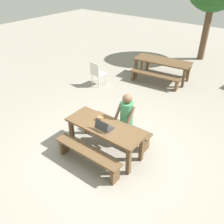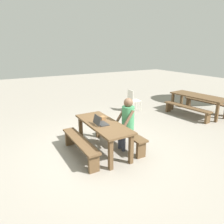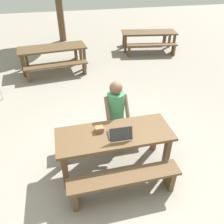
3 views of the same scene
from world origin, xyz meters
The scene contains 13 objects.
ground_plane centered at (0.00, 0.00, 0.00)m, with size 30.00×30.00×0.00m, color gray.
picnic_table_front centered at (0.00, 0.00, 0.65)m, with size 1.91×0.73×0.77m.
bench_near centered at (0.00, -0.63, 0.34)m, with size 1.73×0.30×0.45m.
bench_far centered at (0.00, 0.63, 0.34)m, with size 1.73×0.30×0.45m.
laptop centered at (0.06, -0.11, 0.83)m, with size 0.37×0.30×0.23m.
small_pouch centered at (-0.23, 0.11, 0.81)m, with size 0.13×0.11×0.09m.
person_seated centered at (0.18, 0.60, 0.81)m, with size 0.43×0.42×1.37m.
picnic_table_mid centered at (-0.91, 4.71, 0.65)m, with size 2.22×1.02×0.75m.
bench_mid_south centered at (-0.85, 4.03, 0.32)m, with size 1.96×0.49×0.42m.
bench_mid_north centered at (-0.98, 5.39, 0.32)m, with size 1.96×0.49×0.42m.
picnic_table_rear centered at (2.86, 5.84, 0.63)m, with size 2.24×1.14×0.72m.
bench_rear_south centered at (2.75, 5.17, 0.33)m, with size 1.94×0.61×0.44m.
bench_rear_north centered at (2.97, 6.50, 0.33)m, with size 1.94×0.61×0.44m.
Camera 3 is at (-0.70, -2.77, 3.13)m, focal length 36.34 mm.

